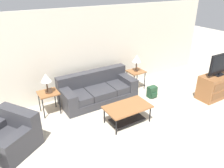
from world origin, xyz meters
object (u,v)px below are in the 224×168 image
table_lamp_right (137,59)px  tv_console (216,86)px  armchair (11,137)px  couch (98,91)px  coffee_table (127,111)px  television (221,64)px  backpack (152,92)px  side_table_right (136,73)px  table_lamp_left (46,78)px  side_table_left (48,95)px

table_lamp_right → tv_console: size_ratio=0.45×
armchair → couch: bearing=19.5°
coffee_table → table_lamp_right: table_lamp_right is taller
television → backpack: television is taller
side_table_right → couch: bearing=-178.7°
armchair → table_lamp_left: 1.63m
armchair → coffee_table: armchair is taller
television → coffee_table: bearing=174.3°
couch → backpack: bearing=-25.9°
coffee_table → table_lamp_left: bearing=136.4°
table_lamp_right → backpack: table_lamp_right is taller
coffee_table → table_lamp_right: 2.09m
side_table_left → table_lamp_left: table_lamp_left is taller
couch → table_lamp_left: table_lamp_left is taller
coffee_table → side_table_right: 1.98m
side_table_left → table_lamp_left: 0.48m
tv_console → television: 0.72m
armchair → backpack: (4.04, 0.17, -0.12)m
armchair → television: size_ratio=1.38×
couch → armchair: couch is taller
armchair → side_table_left: (1.11, 0.93, 0.26)m
couch → table_lamp_right: size_ratio=4.15×
tv_console → table_lamp_left: bearing=159.1°
table_lamp_left → television: bearing=-20.9°
coffee_table → backpack: coffee_table is taller
coffee_table → backpack: bearing=26.0°
armchair → backpack: armchair is taller
coffee_table → side_table_left: (-1.52, 1.45, 0.20)m
coffee_table → television: bearing=-5.7°
side_table_right → backpack: 0.85m
armchair → coffee_table: 2.68m
coffee_table → table_lamp_left: (-1.52, 1.45, 0.68)m
coffee_table → side_table_right: side_table_right is taller
couch → coffee_table: (0.09, -1.41, 0.05)m
couch → coffee_table: bearing=-86.4°
side_table_right → table_lamp_left: 2.90m
table_lamp_left → table_lamp_right: size_ratio=1.00×
side_table_right → table_lamp_right: table_lamp_right is taller
side_table_right → backpack: bearing=-85.2°
table_lamp_left → backpack: size_ratio=1.54×
coffee_table → tv_console: bearing=-5.7°
side_table_right → television: 2.51m
table_lamp_right → tv_console: bearing=-45.6°
couch → table_lamp_left: bearing=178.7°
table_lamp_left → armchair: bearing=-140.0°
side_table_left → television: size_ratio=0.63×
armchair → side_table_right: armchair is taller
table_lamp_left → table_lamp_right: bearing=0.0°
coffee_table → table_lamp_right: (1.34, 1.45, 0.68)m
table_lamp_left → side_table_left: bearing=63.4°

